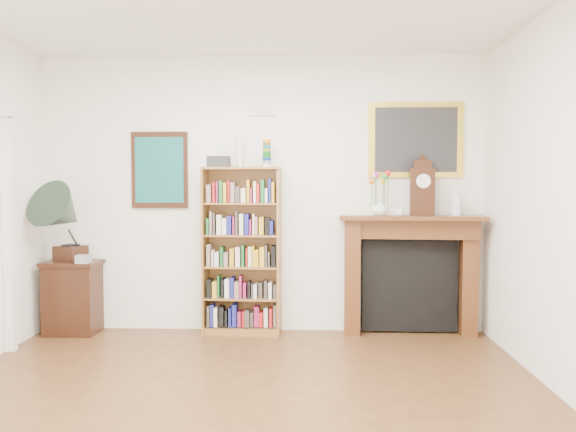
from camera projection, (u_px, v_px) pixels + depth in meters
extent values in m
cube|color=white|center=(262.00, 194.00, 5.73)|extent=(4.50, 0.01, 2.80)
cube|color=white|center=(8.00, 235.00, 5.01)|extent=(0.08, 0.08, 2.10)
cube|color=black|center=(160.00, 170.00, 5.74)|extent=(0.58, 0.03, 0.78)
cube|color=#135A58|center=(159.00, 170.00, 5.72)|extent=(0.50, 0.01, 0.67)
cube|color=white|center=(262.00, 101.00, 5.66)|extent=(0.26, 0.03, 0.30)
cube|color=silver|center=(262.00, 100.00, 5.65)|extent=(0.22, 0.01, 0.26)
cube|color=gold|center=(416.00, 140.00, 5.63)|extent=(0.95, 0.03, 0.75)
cube|color=#262628|center=(416.00, 140.00, 5.61)|extent=(0.82, 0.01, 0.65)
cube|color=brown|center=(205.00, 251.00, 5.63)|extent=(0.04, 0.27, 1.67)
cube|color=brown|center=(279.00, 251.00, 5.60)|extent=(0.04, 0.27, 1.67)
cube|color=brown|center=(242.00, 168.00, 5.57)|extent=(0.78, 0.31, 0.02)
cube|color=brown|center=(242.00, 330.00, 5.66)|extent=(0.78, 0.31, 0.07)
cube|color=brown|center=(244.00, 250.00, 5.74)|extent=(0.77, 0.06, 1.67)
cube|color=brown|center=(242.00, 298.00, 5.64)|extent=(0.74, 0.29, 0.02)
cube|color=brown|center=(242.00, 267.00, 5.62)|extent=(0.74, 0.29, 0.02)
cube|color=brown|center=(242.00, 235.00, 5.61)|extent=(0.74, 0.29, 0.02)
cube|color=brown|center=(242.00, 204.00, 5.59)|extent=(0.74, 0.29, 0.02)
cube|color=black|center=(73.00, 297.00, 5.65)|extent=(0.54, 0.39, 0.73)
cube|color=#44220F|center=(352.00, 277.00, 5.62)|extent=(0.17, 0.22, 1.15)
cube|color=#44220F|center=(469.00, 278.00, 5.57)|extent=(0.17, 0.22, 1.15)
cube|color=#44220F|center=(411.00, 229.00, 5.57)|extent=(1.32, 0.30, 0.19)
cube|color=#44220F|center=(412.00, 218.00, 5.52)|extent=(1.44, 0.44, 0.04)
cube|color=black|center=(409.00, 285.00, 5.67)|extent=(0.95, 0.09, 0.92)
cube|color=black|center=(71.00, 253.00, 5.67)|extent=(0.31, 0.31, 0.15)
cylinder|color=black|center=(71.00, 245.00, 5.66)|extent=(0.24, 0.24, 0.01)
cone|color=#2B3E30|center=(63.00, 213.00, 5.50)|extent=(0.66, 0.74, 0.64)
cube|color=#B2B1BE|center=(83.00, 259.00, 5.48)|extent=(0.13, 0.13, 0.08)
cube|color=black|center=(422.00, 192.00, 5.52)|extent=(0.25, 0.15, 0.47)
cylinder|color=white|center=(424.00, 181.00, 5.45)|extent=(0.14, 0.03, 0.14)
cube|color=black|center=(422.00, 165.00, 5.51)|extent=(0.18, 0.12, 0.09)
imported|color=white|center=(380.00, 208.00, 5.52)|extent=(0.15, 0.15, 0.16)
imported|color=silver|center=(400.00, 213.00, 5.44)|extent=(0.11, 0.11, 0.07)
cylinder|color=silver|center=(455.00, 203.00, 5.52)|extent=(0.07, 0.07, 0.24)
cylinder|color=silver|center=(458.00, 206.00, 5.51)|extent=(0.06, 0.06, 0.20)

